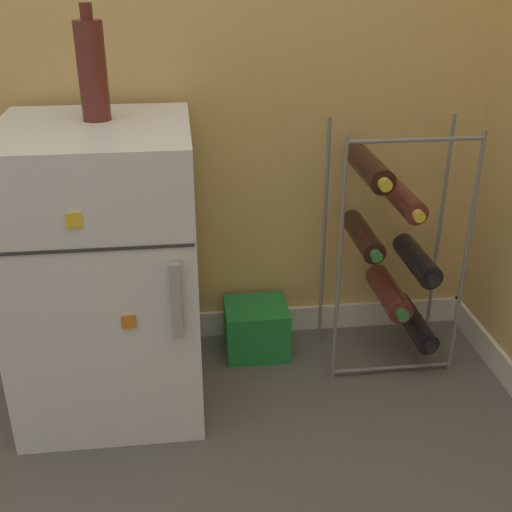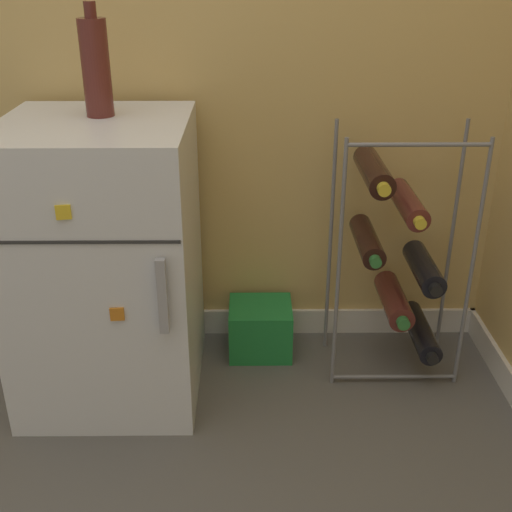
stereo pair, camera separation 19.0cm
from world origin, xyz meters
The scene contains 5 objects.
ground_plane centered at (0.00, 0.00, 0.00)m, with size 14.00×14.00×0.00m, color #56544F.
mini_fridge centered at (-0.29, 0.40, 0.42)m, with size 0.51×0.55×0.83m.
wine_rack centered at (0.57, 0.48, 0.39)m, with size 0.40×0.32×0.79m.
soda_box centered at (0.16, 0.57, 0.09)m, with size 0.21×0.19×0.17m.
fridge_top_bottle centered at (-0.28, 0.46, 0.96)m, with size 0.07×0.07×0.29m.
Camera 2 is at (0.12, -1.28, 1.23)m, focal length 45.00 mm.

